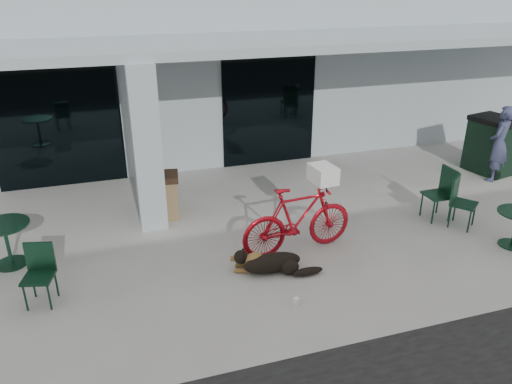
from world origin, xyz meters
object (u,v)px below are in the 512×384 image
object	(u,v)px
bicycle	(298,219)
person	(499,144)
trash_receptacle	(166,196)
cafe_chair_near	(38,277)
wheeled_bin	(492,145)
cafe_chair_far_a	(464,203)
cafe_chair_far_b	(438,194)
dog	(272,262)
cafe_table_near	(8,244)

from	to	relation	value
bicycle	person	bearing A→B (deg)	-79.02
trash_receptacle	person	bearing A→B (deg)	-2.79
cafe_chair_near	wheeled_bin	xyz separation A→B (m)	(10.21, 2.46, 0.22)
cafe_chair_far_a	trash_receptacle	distance (m)	5.81
cafe_chair_near	trash_receptacle	world-z (taller)	cafe_chair_near
cafe_chair_far_b	person	bearing A→B (deg)	117.07
dog	trash_receptacle	world-z (taller)	trash_receptacle
cafe_chair_far_b	person	xyz separation A→B (m)	(2.60, 1.33, 0.37)
bicycle	dog	world-z (taller)	bicycle
dog	cafe_chair_far_b	xyz separation A→B (m)	(3.77, 0.87, 0.34)
dog	person	xyz separation A→B (m)	(6.36, 2.20, 0.71)
trash_receptacle	wheeled_bin	world-z (taller)	wheeled_bin
cafe_chair_far_a	wheeled_bin	bearing A→B (deg)	3.46
cafe_chair_near	wheeled_bin	distance (m)	10.50
bicycle	cafe_table_near	world-z (taller)	bicycle
cafe_chair_far_a	cafe_chair_near	bearing A→B (deg)	143.71
cafe_chair_far_a	cafe_table_near	bearing A→B (deg)	134.37
bicycle	wheeled_bin	size ratio (longest dim) A/B	1.52
cafe_chair_far_b	trash_receptacle	bearing A→B (deg)	-108.46
cafe_chair_far_b	wheeled_bin	distance (m)	3.41
cafe_chair_far_b	cafe_chair_far_a	bearing A→B (deg)	30.20
bicycle	cafe_chair_far_a	world-z (taller)	bicycle
person	wheeled_bin	world-z (taller)	person
bicycle	cafe_chair_near	size ratio (longest dim) A/B	2.23
bicycle	cafe_chair_near	world-z (taller)	bicycle
bicycle	person	size ratio (longest dim) A/B	1.16
cafe_chair_near	cafe_chair_far_b	size ratio (longest dim) A/B	0.88
dog	person	world-z (taller)	person
cafe_chair_far_a	cafe_chair_far_b	world-z (taller)	cafe_chair_far_b
cafe_chair_near	cafe_chair_far_a	bearing A→B (deg)	15.56
bicycle	cafe_table_near	size ratio (longest dim) A/B	2.54
cafe_chair_far_b	wheeled_bin	world-z (taller)	wheeled_bin
person	trash_receptacle	size ratio (longest dim) A/B	1.93
cafe_chair_near	person	xyz separation A→B (m)	(9.92, 1.97, 0.43)
cafe_table_near	trash_receptacle	world-z (taller)	trash_receptacle
cafe_chair_near	bicycle	bearing A→B (deg)	18.01
dog	wheeled_bin	xyz separation A→B (m)	(6.65, 2.69, 0.50)
bicycle	cafe_table_near	bearing A→B (deg)	72.20
person	cafe_chair_far_a	bearing A→B (deg)	6.18
cafe_chair_near	person	size ratio (longest dim) A/B	0.52
wheeled_bin	cafe_chair_far_b	bearing A→B (deg)	-159.76
bicycle	dog	xyz separation A→B (m)	(-0.65, -0.51, -0.44)
dog	cafe_chair_far_b	size ratio (longest dim) A/B	1.07
cafe_chair_near	person	distance (m)	10.12
cafe_table_near	trash_receptacle	distance (m)	2.97
cafe_chair_far_b	wheeled_bin	xyz separation A→B (m)	(2.88, 1.82, 0.16)
dog	person	distance (m)	6.77
bicycle	person	world-z (taller)	person
bicycle	cafe_chair_far_a	distance (m)	3.40
cafe_chair_near	cafe_chair_far_a	world-z (taller)	cafe_chair_far_a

